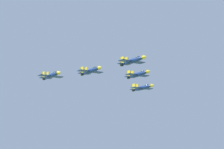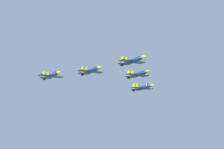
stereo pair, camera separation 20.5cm
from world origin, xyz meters
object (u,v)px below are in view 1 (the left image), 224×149
jet_lead (133,61)px  jet_left_outer (143,88)px  jet_right_outer (51,76)px  jet_right_wingman (91,71)px  jet_left_wingman (138,74)px

jet_lead → jet_left_outer: jet_lead is taller
jet_left_outer → jet_right_outer: (-30.09, 32.89, 1.22)m
jet_right_wingman → jet_right_outer: (2.15, 17.07, -0.80)m
jet_lead → jet_right_outer: bearing=-140.6°
jet_right_wingman → jet_left_outer: size_ratio=1.00×
jet_left_wingman → jet_left_outer: bearing=139.6°
jet_left_wingman → jet_right_wingman: size_ratio=1.00×
jet_left_wingman → jet_right_outer: size_ratio=1.01×
jet_left_wingman → jet_left_outer: jet_left_wingman is taller
jet_left_outer → jet_right_outer: bearing=-90.5°
jet_right_outer → jet_right_wingman: bearing=39.5°
jet_left_wingman → jet_left_outer: size_ratio=1.00×
jet_right_outer → jet_left_outer: bearing=89.1°
jet_left_wingman → jet_right_outer: 35.94m
jet_right_wingman → jet_right_outer: size_ratio=1.01×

